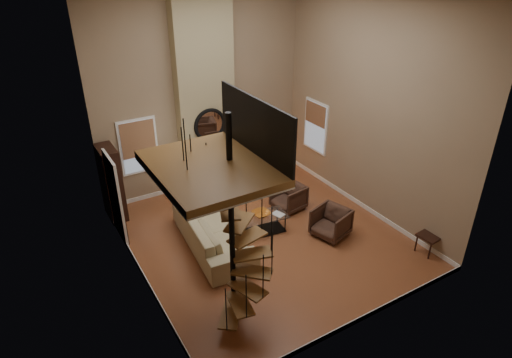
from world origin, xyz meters
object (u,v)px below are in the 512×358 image
armchair_far (332,221)px  accent_lamp (251,167)px  coffee_table (262,222)px  floor_lamp (177,163)px  side_chair (433,232)px  sofa (212,231)px  armchair_near (290,196)px  hutch (111,183)px

armchair_far → accent_lamp: size_ratio=1.61×
coffee_table → floor_lamp: size_ratio=0.74×
coffee_table → accent_lamp: size_ratio=2.57×
coffee_table → side_chair: (2.92, -2.62, 0.24)m
sofa → coffee_table: 1.30m
armchair_near → side_chair: side_chair is taller
hutch → coffee_table: hutch is taller
armchair_near → coffee_table: armchair_near is taller
hutch → accent_lamp: hutch is taller
armchair_near → floor_lamp: 3.11m
hutch → sofa: size_ratio=0.69×
accent_lamp → side_chair: (1.60, -5.41, 0.28)m
armchair_near → floor_lamp: floor_lamp is taller
hutch → side_chair: bearing=-42.0°
floor_lamp → coffee_table: bearing=-55.4°
floor_lamp → sofa: bearing=-88.2°
armchair_near → floor_lamp: bearing=-126.6°
hutch → floor_lamp: size_ratio=1.14×
accent_lamp → side_chair: size_ratio=0.51×
armchair_near → coffee_table: 1.38m
hutch → coffee_table: size_ratio=1.53×
armchair_far → accent_lamp: 3.73m
coffee_table → accent_lamp: bearing=64.8°
armchair_far → floor_lamp: (-2.76, 2.88, 1.06)m
coffee_table → armchair_far: bearing=-33.3°
coffee_table → accent_lamp: (1.32, 2.79, -0.03)m
hutch → coffee_table: (2.87, -2.59, -0.67)m
coffee_table → sofa: bearing=173.6°
coffee_table → accent_lamp: accent_lamp is taller
hutch → side_chair: size_ratio=2.00×
armchair_near → accent_lamp: 2.21m
accent_lamp → armchair_far: bearing=-88.4°
hutch → sofa: hutch is taller
hutch → floor_lamp: (1.53, -0.65, 0.46)m
sofa → armchair_near: bearing=-74.9°
hutch → coffee_table: 3.93m
side_chair → armchair_far: bearing=131.7°
sofa → accent_lamp: bearing=-39.3°
armchair_near → coffee_table: bearing=-73.6°
hutch → armchair_far: hutch is taller
sofa → coffee_table: bearing=-91.2°
coffee_table → floor_lamp: floor_lamp is taller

